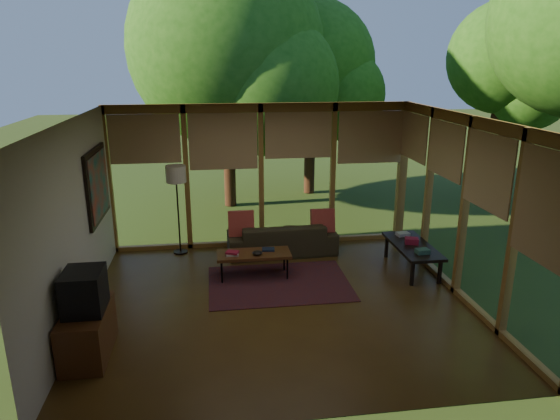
{
  "coord_description": "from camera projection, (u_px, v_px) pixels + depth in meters",
  "views": [
    {
      "loc": [
        -0.9,
        -6.58,
        3.45
      ],
      "look_at": [
        0.11,
        0.7,
        1.23
      ],
      "focal_mm": 32.0,
      "sensor_mm": 36.0,
      "label": 1
    }
  ],
  "objects": [
    {
      "name": "window_wall_right",
      "position": [
        464.0,
        209.0,
        7.33
      ],
      "size": [
        0.12,
        5.0,
        2.7
      ],
      "primitive_type": "cube",
      "color": "olive",
      "rests_on": "ground"
    },
    {
      "name": "tree_far",
      "position": [
        504.0,
        58.0,
        11.71
      ],
      "size": [
        2.62,
        2.62,
        4.81
      ],
      "color": "#3D2316",
      "rests_on": "ground"
    },
    {
      "name": "console_book_b",
      "position": [
        412.0,
        241.0,
        8.45
      ],
      "size": [
        0.26,
        0.22,
        0.1
      ],
      "primitive_type": "cube",
      "rotation": [
        0.0,
        0.0,
        -0.3
      ],
      "color": "maroon",
      "rests_on": "side_console"
    },
    {
      "name": "rug",
      "position": [
        279.0,
        283.0,
        8.01
      ],
      "size": [
        2.24,
        1.59,
        0.01
      ],
      "primitive_type": "cube",
      "color": "maroon",
      "rests_on": "floor"
    },
    {
      "name": "pillow_right",
      "position": [
        323.0,
        221.0,
        9.18
      ],
      "size": [
        0.44,
        0.23,
        0.46
      ],
      "primitive_type": "cube",
      "rotation": [
        -0.21,
        0.0,
        0.0
      ],
      "color": "maroon",
      "rests_on": "sofa"
    },
    {
      "name": "television",
      "position": [
        84.0,
        291.0,
        5.84
      ],
      "size": [
        0.45,
        0.55,
        0.5
      ],
      "primitive_type": "cube",
      "color": "black",
      "rests_on": "media_cabinet"
    },
    {
      "name": "console_book_a",
      "position": [
        422.0,
        251.0,
        8.02
      ],
      "size": [
        0.22,
        0.17,
        0.07
      ],
      "primitive_type": "cube",
      "rotation": [
        0.0,
        0.0,
        0.09
      ],
      "color": "#335A49",
      "rests_on": "side_console"
    },
    {
      "name": "ct_book_side",
      "position": [
        268.0,
        249.0,
        8.24
      ],
      "size": [
        0.22,
        0.17,
        0.03
      ],
      "primitive_type": "cube",
      "rotation": [
        0.0,
        0.0,
        -0.11
      ],
      "color": "#151D30",
      "rests_on": "coffee_table"
    },
    {
      "name": "pillow_left",
      "position": [
        241.0,
        224.0,
        8.98
      ],
      "size": [
        0.46,
        0.25,
        0.48
      ],
      "primitive_type": "cube",
      "rotation": [
        -0.21,
        0.0,
        0.0
      ],
      "color": "maroon",
      "rests_on": "sofa"
    },
    {
      "name": "ct_book_upper",
      "position": [
        232.0,
        252.0,
        8.03
      ],
      "size": [
        0.23,
        0.2,
        0.03
      ],
      "primitive_type": "cube",
      "rotation": [
        0.0,
        0.0,
        -0.36
      ],
      "color": "maroon",
      "rests_on": "coffee_table"
    },
    {
      "name": "coffee_table",
      "position": [
        254.0,
        255.0,
        8.15
      ],
      "size": [
        1.2,
        0.5,
        0.43
      ],
      "color": "#5A3118",
      "rests_on": "floor"
    },
    {
      "name": "media_cabinet",
      "position": [
        88.0,
        333.0,
        6.0
      ],
      "size": [
        0.5,
        1.0,
        0.6
      ],
      "primitive_type": "cube",
      "color": "#5A3118",
      "rests_on": "floor"
    },
    {
      "name": "window_wall_back",
      "position": [
        261.0,
        176.0,
        9.34
      ],
      "size": [
        5.5,
        0.12,
        2.7
      ],
      "primitive_type": "cube",
      "color": "olive",
      "rests_on": "ground"
    },
    {
      "name": "floor_lamp",
      "position": [
        176.0,
        179.0,
        8.88
      ],
      "size": [
        0.36,
        0.36,
        1.65
      ],
      "color": "black",
      "rests_on": "floor"
    },
    {
      "name": "tree_nw",
      "position": [
        226.0,
        48.0,
        11.32
      ],
      "size": [
        4.46,
        4.46,
        5.93
      ],
      "color": "#3D2316",
      "rests_on": "ground"
    },
    {
      "name": "ceiling",
      "position": [
        279.0,
        119.0,
        6.58
      ],
      "size": [
        5.5,
        5.5,
        0.0
      ],
      "primitive_type": "plane",
      "rotation": [
        3.14,
        0.0,
        0.0
      ],
      "color": "white",
      "rests_on": "ground"
    },
    {
      "name": "ct_bowl",
      "position": [
        257.0,
        253.0,
        8.04
      ],
      "size": [
        0.16,
        0.16,
        0.07
      ],
      "primitive_type": "ellipsoid",
      "color": "black",
      "rests_on": "coffee_table"
    },
    {
      "name": "ct_book_lower",
      "position": [
        232.0,
        254.0,
        8.04
      ],
      "size": [
        0.2,
        0.15,
        0.03
      ],
      "primitive_type": "cube",
      "rotation": [
        0.0,
        0.0,
        -0.02
      ],
      "color": "#B4ABA3",
      "rests_on": "coffee_table"
    },
    {
      "name": "wall_front",
      "position": [
        316.0,
        297.0,
        4.6
      ],
      "size": [
        5.5,
        0.04,
        2.7
      ],
      "primitive_type": "cube",
      "color": "beige",
      "rests_on": "ground"
    },
    {
      "name": "wall_left",
      "position": [
        74.0,
        225.0,
        6.61
      ],
      "size": [
        0.04,
        5.0,
        2.7
      ],
      "primitive_type": "cube",
      "color": "beige",
      "rests_on": "ground"
    },
    {
      "name": "floor",
      "position": [
        279.0,
        303.0,
        7.36
      ],
      "size": [
        5.5,
        5.5,
        0.0
      ],
      "primitive_type": "plane",
      "color": "#563A16",
      "rests_on": "ground"
    },
    {
      "name": "console_book_c",
      "position": [
        403.0,
        234.0,
        8.83
      ],
      "size": [
        0.24,
        0.18,
        0.06
      ],
      "primitive_type": "cube",
      "rotation": [
        0.0,
        0.0,
        0.12
      ],
      "color": "#B4ABA3",
      "rests_on": "side_console"
    },
    {
      "name": "exterior_lawn",
      "position": [
        492.0,
        172.0,
        16.0
      ],
      "size": [
        40.0,
        40.0,
        0.0
      ],
      "primitive_type": "plane",
      "color": "#2F471A",
      "rests_on": "ground"
    },
    {
      "name": "side_console",
      "position": [
        412.0,
        247.0,
        8.43
      ],
      "size": [
        0.6,
        1.4,
        0.46
      ],
      "color": "black",
      "rests_on": "floor"
    },
    {
      "name": "tree_ne",
      "position": [
        310.0,
        65.0,
        12.63
      ],
      "size": [
        3.25,
        3.25,
        4.95
      ],
      "color": "#3D2316",
      "rests_on": "ground"
    },
    {
      "name": "wall_painting",
      "position": [
        97.0,
        185.0,
        7.88
      ],
      "size": [
        0.06,
        1.35,
        1.15
      ],
      "color": "black",
      "rests_on": "wall_left"
    },
    {
      "name": "sofa",
      "position": [
        282.0,
        238.0,
        9.21
      ],
      "size": [
        2.01,
        0.84,
        0.58
      ],
      "primitive_type": "imported",
      "rotation": [
        0.0,
        0.0,
        3.18
      ],
      "color": "#352E1A",
      "rests_on": "floor"
    }
  ]
}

